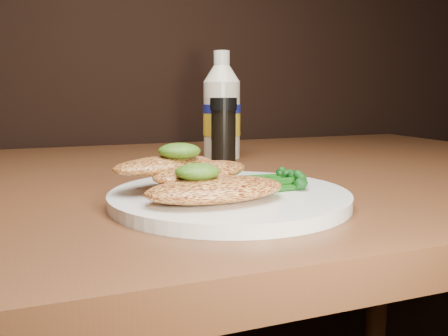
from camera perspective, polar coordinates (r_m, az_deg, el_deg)
name	(u,v)px	position (r m, az deg, el deg)	size (l,w,h in m)	color
plate	(229,197)	(0.52, 0.65, -3.52)	(0.26, 0.26, 0.01)	white
chicken_front	(216,189)	(0.47, -0.98, -2.58)	(0.15, 0.08, 0.02)	#F4A84D
chicken_mid	(201,172)	(0.53, -2.70, -0.48)	(0.13, 0.07, 0.02)	#F4A84D
chicken_back	(165,165)	(0.53, -7.10, 0.35)	(0.12, 0.06, 0.02)	#F4A84D
pesto_front	(197,172)	(0.47, -3.18, -0.46)	(0.04, 0.04, 0.02)	#123808
pesto_back	(179,151)	(0.53, -5.34, 2.03)	(0.05, 0.04, 0.02)	#123808
broccolini_bundle	(260,179)	(0.53, 4.28, -1.34)	(0.13, 0.10, 0.02)	#144E11
mayo_bottle	(222,105)	(0.86, -0.28, 7.50)	(0.07, 0.07, 0.19)	beige
pepper_grinder	(223,131)	(0.80, -0.06, 4.48)	(0.04, 0.04, 0.11)	black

